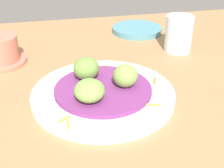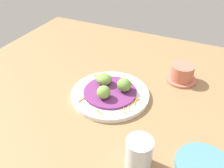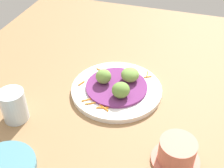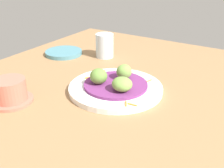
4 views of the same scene
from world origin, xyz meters
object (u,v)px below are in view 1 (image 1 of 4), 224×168
at_px(main_plate, 101,95).
at_px(terracotta_bowl, 0,51).
at_px(guac_scoop_center, 89,91).
at_px(guac_scoop_right, 125,76).
at_px(water_glass, 179,34).
at_px(side_plate_small, 137,29).
at_px(guac_scoop_left, 86,68).

xyz_separation_m(main_plate, terracotta_bowl, (0.20, -0.20, 0.02)).
relative_size(guac_scoop_center, terracotta_bowl, 0.49).
height_order(guac_scoop_right, water_glass, water_glass).
xyz_separation_m(main_plate, water_glass, (-0.23, -0.18, 0.04)).
bearing_deg(side_plate_small, guac_scoop_left, 57.75).
bearing_deg(guac_scoop_right, main_plate, -3.99).
relative_size(side_plate_small, terracotta_bowl, 1.26).
relative_size(main_plate, water_glass, 3.02).
relative_size(guac_scoop_right, side_plate_small, 0.32).
distance_m(guac_scoop_left, guac_scoop_right, 0.08).
height_order(guac_scoop_left, guac_scoop_center, guac_scoop_left).
relative_size(main_plate, side_plate_small, 1.88).
relative_size(guac_scoop_right, terracotta_bowl, 0.41).
bearing_deg(terracotta_bowl, main_plate, 134.87).
xyz_separation_m(guac_scoop_right, terracotta_bowl, (0.24, -0.20, -0.01)).
distance_m(main_plate, guac_scoop_right, 0.06).
bearing_deg(water_glass, guac_scoop_center, 41.33).
relative_size(guac_scoop_right, water_glass, 0.52).
xyz_separation_m(guac_scoop_right, side_plate_small, (-0.12, -0.34, -0.04)).
xyz_separation_m(guac_scoop_left, guac_scoop_right, (-0.07, 0.04, -0.00)).
relative_size(guac_scoop_left, guac_scoop_right, 1.11).
bearing_deg(guac_scoop_left, terracotta_bowl, -41.55).
bearing_deg(guac_scoop_right, water_glass, -134.08).
bearing_deg(main_plate, guac_scoop_left, -63.99).
distance_m(guac_scoop_right, terracotta_bowl, 0.31).
height_order(main_plate, terracotta_bowl, terracotta_bowl).
bearing_deg(guac_scoop_right, guac_scoop_left, -33.99).
bearing_deg(water_glass, side_plate_small, -67.52).
xyz_separation_m(guac_scoop_center, side_plate_small, (-0.19, -0.37, -0.03)).
relative_size(guac_scoop_left, water_glass, 0.58).
height_order(main_plate, side_plate_small, main_plate).
distance_m(main_plate, side_plate_small, 0.37).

